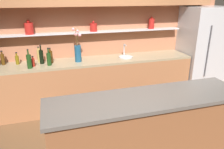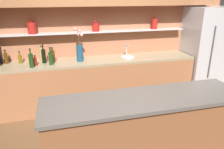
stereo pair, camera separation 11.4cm
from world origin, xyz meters
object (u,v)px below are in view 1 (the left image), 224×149
Objects in this scene: flower_vase at (78,51)px; bottle_spirit_7 at (39,56)px; bottle_sauce_9 at (33,62)px; bottle_oil_6 at (17,60)px; bottle_spirit_8 at (3,59)px; bottle_wine_0 at (29,61)px; bottle_spirit_1 at (51,57)px; refrigerator at (202,51)px; sink_fixture at (126,56)px; bottle_wine_3 at (49,59)px; bottle_wine_4 at (41,57)px.

flower_vase reaches higher than bottle_spirit_7.
flower_vase is 3.35× the size of bottle_sauce_9.
bottle_oil_6 is (-1.05, 0.14, -0.11)m from flower_vase.
bottle_wine_0 is at bearing -36.83° from bottle_spirit_8.
refrigerator is at bearing -1.46° from bottle_spirit_1.
refrigerator is at bearing -0.58° from flower_vase.
sink_fixture and bottle_spirit_8 have the same top height.
refrigerator is 3.94m from bottle_spirit_8.
bottle_spirit_8 is at bearing 179.56° from bottle_spirit_7.
bottle_spirit_8 is at bearing 175.98° from sink_fixture.
flower_vase reaches higher than bottle_spirit_8.
bottle_wine_3 is at bearing -170.52° from flower_vase.
bottle_oil_6 is at bearing 168.44° from bottle_wine_4.
bottle_wine_4 is (-3.29, 0.08, 0.12)m from refrigerator.
bottle_wine_4 is 1.19× the size of bottle_spirit_7.
bottle_spirit_7 is at bearing 176.57° from refrigerator.
bottle_spirit_1 reaches higher than bottle_sauce_9.
bottle_wine_4 is 0.42m from bottle_oil_6.
bottle_wine_0 reaches higher than bottle_spirit_7.
bottle_wine_0 is (-1.76, -0.18, 0.10)m from sink_fixture.
bottle_spirit_7 is (0.37, 0.04, 0.03)m from bottle_oil_6.
sink_fixture is at bearing 1.38° from flower_vase.
sink_fixture reaches higher than bottle_oil_6.
flower_vase is at bearing 9.48° from bottle_wine_3.
bottle_oil_6 is 0.76× the size of bottle_spirit_7.
sink_fixture is 1.46× the size of bottle_sauce_9.
refrigerator is at bearing -2.97° from bottle_spirit_8.
bottle_spirit_7 is at bearing -0.44° from bottle_spirit_8.
bottle_spirit_1 reaches higher than sink_fixture.
refrigerator is at bearing -1.39° from bottle_wine_4.
flower_vase is 0.53m from bottle_wine_3.
bottle_spirit_1 is 0.81m from bottle_spirit_8.
flower_vase reaches higher than bottle_sauce_9.
bottle_wine_3 is (-3.17, -0.06, 0.11)m from refrigerator.
bottle_wine_0 is 0.37m from bottle_oil_6.
bottle_oil_6 is 0.37m from bottle_spirit_7.
bottle_oil_6 is at bearing 176.68° from sink_fixture.
sink_fixture is 1.41m from bottle_spirit_1.
bottle_wine_4 is at bearing 175.25° from flower_vase.
bottle_wine_3 is at bearing -48.63° from bottle_wine_4.
refrigerator is 6.57× the size of bottle_spirit_7.
bottle_wine_3 is at bearing 13.59° from bottle_wine_0.
bottle_spirit_7 is at bearing 174.63° from sink_fixture.
bottle_oil_6 is 0.87× the size of bottle_spirit_8.
bottle_spirit_8 is at bearing 153.83° from bottle_sauce_9.
bottle_spirit_7 reaches higher than bottle_sauce_9.
bottle_wine_4 is 1.84× the size of bottle_sauce_9.
flower_vase is 2.23× the size of bottle_spirit_1.
bottle_spirit_7 is (-1.60, 0.15, 0.09)m from sink_fixture.
bottle_wine_0 is at bearing -174.00° from sink_fixture.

